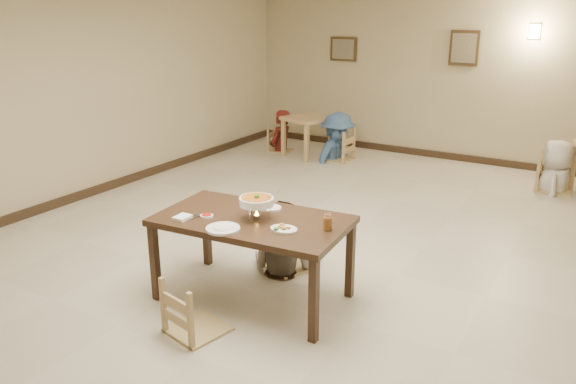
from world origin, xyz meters
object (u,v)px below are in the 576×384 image
Objects in this scene: bg_table_left at (307,124)px; bg_diner_a at (281,110)px; main_table at (252,226)px; curry_warmer at (257,201)px; drink_glass at (328,222)px; main_diner at (282,201)px; bg_diner_c at (561,140)px; bg_chair_rl at (558,156)px; bg_chair_lr at (338,131)px; chair_near at (195,281)px; bg_diner_b at (338,113)px; chair_far at (290,224)px; bg_chair_ll at (281,129)px.

bg_table_left is 0.65m from bg_diner_a.
main_table is 5.15× the size of curry_warmer.
curry_warmer is 2.35× the size of drink_glass.
bg_diner_c reaches higher than main_diner.
bg_chair_lr is at bearing 87.86° from bg_chair_rl.
main_table is 0.79m from chair_near.
main_diner is 0.88× the size of bg_diner_b.
bg_chair_rl reaches higher than bg_table_left.
chair_far is 0.64× the size of main_diner.
chair_near is 0.60× the size of bg_diner_a.
bg_diner_c is at bearing 68.42° from curry_warmer.
bg_table_left is at bearing 84.78° from bg_diner_a.
main_table is 1.19× the size of main_diner.
bg_diner_a is 1.02× the size of bg_diner_c.
bg_chair_ll is 0.55× the size of bg_diner_c.
main_diner is 4.92m from bg_diner_c.
bg_table_left is 4.28m from bg_diner_c.
curry_warmer is at bearing 18.53° from bg_chair_lr.
drink_glass is 6.13m from bg_chair_ll.
bg_table_left is (-2.13, 5.75, 0.12)m from chair_near.
chair_near is 5.99m from bg_diner_b.
chair_far is 0.62× the size of bg_diner_c.
main_table is 1.16× the size of bg_diner_c.
drink_glass is 0.09× the size of bg_diner_b.
chair_far is at bearing -106.23° from main_diner.
bg_chair_lr is at bearing -98.12° from bg_chair_ll.
chair_near reaches higher than bg_table_left.
bg_table_left is at bearing -102.38° from bg_chair_ll.
bg_diner_c is (3.66, 0.05, 0.26)m from bg_chair_lr.
bg_diner_b reaches higher than bg_table_left.
chair_far is at bearing 88.98° from main_table.
main_table is 5.48m from bg_table_left.
chair_near is at bearing -99.93° from curry_warmer.
curry_warmer is 0.38× the size of bg_table_left.
chair_far is at bearing 151.17° from bg_chair_rl.
chair_near is 6.13m from bg_table_left.
main_table is 1.68× the size of bg_chair_rl.
bg_diner_c is at bearing -83.29° from bg_diner_b.
bg_chair_rl is at bearing 91.19° from bg_chair_lr.
bg_diner_a reaches higher than bg_diner_c.
drink_glass is at bearing -18.38° from chair_far.
bg_diner_c is at bearing -96.74° from bg_chair_ll.
chair_far is at bearing -154.23° from bg_chair_ll.
bg_table_left is 0.58× the size of bg_diner_c.
bg_diner_c is (2.11, 4.33, 0.30)m from chair_far.
chair_far is 0.57× the size of bg_diner_b.
bg_diner_c is at bearing 150.57° from bg_chair_rl.
bg_diner_a reaches higher than bg_chair_ll.
bg_diner_c is at bearing -97.83° from chair_near.
curry_warmer reaches higher than chair_near.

